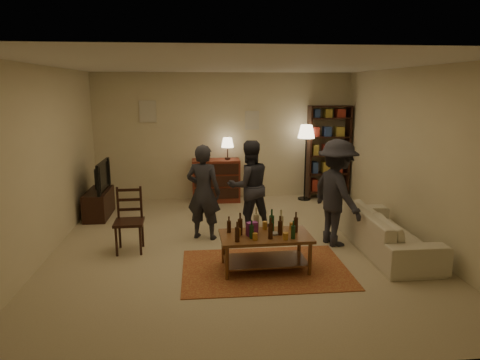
{
  "coord_description": "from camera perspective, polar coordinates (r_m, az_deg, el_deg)",
  "views": [
    {
      "loc": [
        -0.57,
        -6.19,
        2.39
      ],
      "look_at": [
        0.05,
        0.1,
        1.02
      ],
      "focal_mm": 32.0,
      "sensor_mm": 36.0,
      "label": 1
    }
  ],
  "objects": [
    {
      "name": "floor",
      "position": [
        6.66,
        -0.39,
        -8.79
      ],
      "size": [
        6.0,
        6.0,
        0.0
      ],
      "primitive_type": "plane",
      "color": "#C6B793",
      "rests_on": "ground"
    },
    {
      "name": "room_shell",
      "position": [
        9.19,
        -6.21,
        8.57
      ],
      "size": [
        6.0,
        6.0,
        6.0
      ],
      "color": "beige",
      "rests_on": "ground"
    },
    {
      "name": "rug",
      "position": [
        5.87,
        3.34,
        -11.74
      ],
      "size": [
        2.2,
        1.5,
        0.01
      ],
      "primitive_type": "cube",
      "color": "maroon",
      "rests_on": "ground"
    },
    {
      "name": "coffee_table",
      "position": [
        5.72,
        3.32,
        -7.89
      ],
      "size": [
        1.21,
        0.68,
        0.83
      ],
      "rotation": [
        0.0,
        0.0,
        0.03
      ],
      "color": "brown",
      "rests_on": "ground"
    },
    {
      "name": "dining_chair",
      "position": [
        6.56,
        -14.54,
        -4.84
      ],
      "size": [
        0.43,
        0.43,
        0.97
      ],
      "rotation": [
        0.0,
        0.0,
        0.03
      ],
      "color": "black",
      "rests_on": "ground"
    },
    {
      "name": "tv_stand",
      "position": [
        8.45,
        -18.32,
        -2.12
      ],
      "size": [
        0.4,
        1.0,
        1.06
      ],
      "color": "black",
      "rests_on": "ground"
    },
    {
      "name": "dresser",
      "position": [
        9.12,
        -3.16,
        0.1
      ],
      "size": [
        1.0,
        0.5,
        1.36
      ],
      "color": "maroon",
      "rests_on": "ground"
    },
    {
      "name": "bookshelf",
      "position": [
        9.5,
        11.67,
        3.78
      ],
      "size": [
        0.9,
        0.34,
        2.02
      ],
      "color": "black",
      "rests_on": "ground"
    },
    {
      "name": "floor_lamp",
      "position": [
        9.19,
        8.82,
        5.72
      ],
      "size": [
        0.36,
        0.36,
        1.62
      ],
      "color": "black",
      "rests_on": "ground"
    },
    {
      "name": "sofa",
      "position": [
        6.75,
        19.01,
        -6.46
      ],
      "size": [
        0.81,
        2.08,
        0.61
      ],
      "primitive_type": "imported",
      "rotation": [
        0.0,
        0.0,
        1.57
      ],
      "color": "beige",
      "rests_on": "ground"
    },
    {
      "name": "person_left",
      "position": [
        6.8,
        -4.88,
        -1.63
      ],
      "size": [
        0.65,
        0.54,
        1.53
      ],
      "primitive_type": "imported",
      "rotation": [
        0.0,
        0.0,
        2.78
      ],
      "color": "#25252C",
      "rests_on": "ground"
    },
    {
      "name": "person_right",
      "position": [
        7.17,
        1.22,
        -0.81
      ],
      "size": [
        0.87,
        0.74,
        1.54
      ],
      "primitive_type": "imported",
      "rotation": [
        0.0,
        0.0,
        3.38
      ],
      "color": "#292A32",
      "rests_on": "ground"
    },
    {
      "name": "person_by_sofa",
      "position": [
        6.68,
        12.77,
        -1.69
      ],
      "size": [
        0.89,
        1.19,
        1.64
      ],
      "primitive_type": "imported",
      "rotation": [
        0.0,
        0.0,
        1.86
      ],
      "color": "#25252D",
      "rests_on": "ground"
    }
  ]
}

